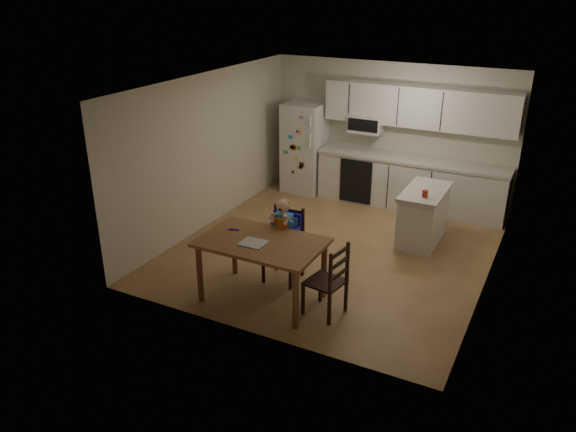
% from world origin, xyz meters
% --- Properties ---
extents(room, '(4.52, 5.01, 2.51)m').
position_xyz_m(room, '(0.00, 0.48, 1.25)').
color(room, olive).
rests_on(room, ground).
extents(refrigerator, '(0.72, 0.70, 1.70)m').
position_xyz_m(refrigerator, '(-1.55, 2.15, 0.85)').
color(refrigerator, silver).
rests_on(refrigerator, ground).
extents(kitchen_run, '(3.37, 0.62, 2.15)m').
position_xyz_m(kitchen_run, '(0.50, 2.24, 0.88)').
color(kitchen_run, silver).
rests_on(kitchen_run, ground).
extents(kitchen_island, '(0.60, 1.15, 0.85)m').
position_xyz_m(kitchen_island, '(1.11, 0.89, 0.43)').
color(kitchen_island, silver).
rests_on(kitchen_island, ground).
extents(red_cup, '(0.09, 0.09, 0.11)m').
position_xyz_m(red_cup, '(1.18, 0.59, 0.90)').
color(red_cup, red).
rests_on(red_cup, kitchen_island).
extents(dining_table, '(1.53, 0.99, 0.82)m').
position_xyz_m(dining_table, '(-0.25, -1.77, 0.71)').
color(dining_table, brown).
rests_on(dining_table, ground).
extents(napkin, '(0.31, 0.27, 0.01)m').
position_xyz_m(napkin, '(-0.30, -1.88, 0.83)').
color(napkin, '#B6B6BB').
rests_on(napkin, dining_table).
extents(toddler_spoon, '(0.12, 0.06, 0.02)m').
position_xyz_m(toddler_spoon, '(-0.74, -1.66, 0.83)').
color(toddler_spoon, '#1113AD').
rests_on(toddler_spoon, dining_table).
extents(chair_booster, '(0.47, 0.47, 1.18)m').
position_xyz_m(chair_booster, '(-0.25, -1.15, 0.71)').
color(chair_booster, black).
rests_on(chair_booster, ground).
extents(chair_side, '(0.48, 0.48, 0.95)m').
position_xyz_m(chair_side, '(0.69, -1.74, 0.54)').
color(chair_side, black).
rests_on(chair_side, ground).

